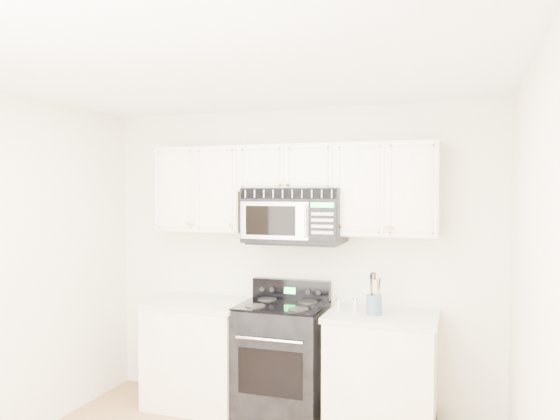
% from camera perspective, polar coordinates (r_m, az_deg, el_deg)
% --- Properties ---
extents(room, '(3.51, 3.51, 2.61)m').
position_cam_1_polar(room, '(3.22, -7.46, -8.43)').
color(room, '#926A43').
rests_on(room, ground).
extents(base_cabinet_left, '(0.86, 0.65, 0.92)m').
position_cam_1_polar(base_cabinet_left, '(5.03, -8.46, -14.86)').
color(base_cabinet_left, white).
rests_on(base_cabinet_left, ground).
extents(base_cabinet_right, '(0.86, 0.65, 0.92)m').
position_cam_1_polar(base_cabinet_right, '(4.56, 10.58, -16.64)').
color(base_cabinet_right, white).
rests_on(base_cabinet_right, ground).
extents(range, '(0.70, 0.64, 1.10)m').
position_cam_1_polar(range, '(4.74, 0.23, -15.16)').
color(range, black).
rests_on(range, ground).
extents(upper_cabinets, '(2.44, 0.37, 0.75)m').
position_cam_1_polar(upper_cabinets, '(4.64, 1.12, 2.64)').
color(upper_cabinets, white).
rests_on(upper_cabinets, ground).
extents(microwave, '(0.83, 0.46, 0.46)m').
position_cam_1_polar(microwave, '(4.59, 1.55, -0.53)').
color(microwave, black).
rests_on(microwave, ground).
extents(utensil_crock, '(0.12, 0.12, 0.33)m').
position_cam_1_polar(utensil_crock, '(4.36, 9.79, -9.61)').
color(utensil_crock, slate).
rests_on(utensil_crock, base_cabinet_right).
extents(shaker_salt, '(0.04, 0.04, 0.10)m').
position_cam_1_polar(shaker_salt, '(4.49, 6.18, -9.74)').
color(shaker_salt, silver).
rests_on(shaker_salt, base_cabinet_right).
extents(shaker_pepper, '(0.05, 0.05, 0.11)m').
position_cam_1_polar(shaker_pepper, '(4.46, 7.88, -9.73)').
color(shaker_pepper, silver).
rests_on(shaker_pepper, base_cabinet_right).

